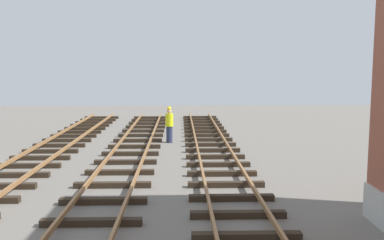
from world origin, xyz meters
name	(u,v)px	position (x,y,z in m)	size (l,w,h in m)	color
track_worker_foreground	(169,125)	(-0.69, 18.45, 0.93)	(0.40, 0.40, 1.87)	#262D4C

